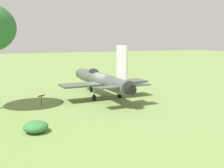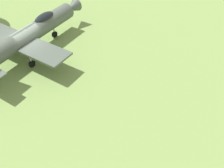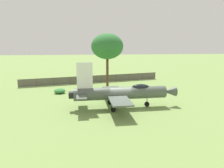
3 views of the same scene
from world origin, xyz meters
name	(u,v)px [view 3 (image 3 of 3)]	position (x,y,z in m)	size (l,w,h in m)	color
ground_plane	(120,108)	(0.00, 0.00, 0.00)	(200.00, 200.00, 0.00)	#75934C
display_jet	(123,93)	(-0.02, 0.31, 1.85)	(9.23, 12.92, 5.50)	#4C564C
shade_tree	(107,47)	(-10.77, -0.71, 6.95)	(5.09, 5.24, 9.07)	brown
perimeter_fence	(94,79)	(-15.56, -2.98, 0.77)	(5.91, 25.88, 1.44)	#4C4238
shrub_near_fence	(60,91)	(-7.97, -8.24, 0.37)	(1.62, 1.69, 0.73)	#387F3D
info_plaque	(104,89)	(-6.53, -1.59, 0.85)	(0.69, 0.56, 1.14)	#333333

